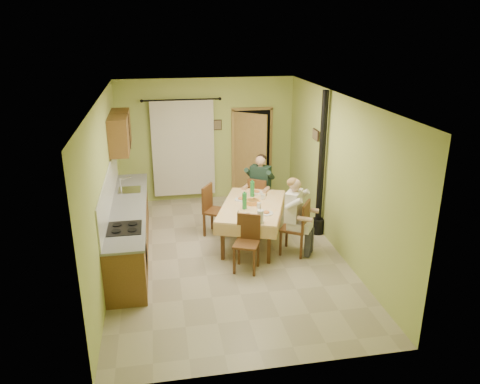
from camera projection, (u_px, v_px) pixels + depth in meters
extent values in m
cube|color=tan|center=(227.00, 255.00, 8.41)|extent=(4.00, 6.00, 0.01)
cube|color=#B3C364|center=(207.00, 140.00, 10.71)|extent=(4.00, 0.04, 2.80)
cube|color=#B3C364|center=(268.00, 266.00, 5.16)|extent=(4.00, 0.04, 2.80)
cube|color=#B3C364|center=(105.00, 188.00, 7.60)|extent=(0.04, 6.00, 2.80)
cube|color=#B3C364|center=(338.00, 175.00, 8.27)|extent=(0.04, 6.00, 2.80)
cube|color=white|center=(226.00, 98.00, 7.46)|extent=(4.00, 6.00, 0.04)
cube|color=brown|center=(130.00, 230.00, 8.35)|extent=(0.60, 3.60, 0.88)
cube|color=gray|center=(128.00, 206.00, 8.19)|extent=(0.64, 3.64, 0.04)
cube|color=white|center=(109.00, 190.00, 8.03)|extent=(0.02, 3.60, 0.66)
cube|color=silver|center=(129.00, 190.00, 8.93)|extent=(0.42, 0.42, 0.03)
cube|color=black|center=(125.00, 228.00, 7.26)|extent=(0.52, 0.56, 0.02)
cube|color=black|center=(146.00, 254.00, 7.47)|extent=(0.01, 0.55, 0.55)
cube|color=brown|center=(120.00, 132.00, 9.02)|extent=(0.35, 1.40, 0.70)
cylinder|color=black|center=(181.00, 100.00, 10.18)|extent=(1.70, 0.04, 0.04)
cube|color=silver|center=(183.00, 149.00, 10.58)|extent=(1.40, 0.06, 2.20)
cube|color=black|center=(252.00, 154.00, 11.00)|extent=(0.84, 0.03, 2.06)
cube|color=#A27D44|center=(233.00, 155.00, 10.91)|extent=(0.06, 0.06, 2.12)
cube|color=#A27D44|center=(270.00, 153.00, 11.06)|extent=(0.06, 0.06, 2.12)
cube|color=#A27D44|center=(252.00, 109.00, 10.62)|extent=(0.96, 0.06, 0.06)
cube|color=#A27D44|center=(250.00, 157.00, 10.73)|extent=(0.66, 0.54, 2.04)
cube|color=#E6B97A|center=(252.00, 206.00, 8.65)|extent=(1.62, 2.05, 0.04)
cube|color=#E6B97A|center=(245.00, 231.00, 7.85)|extent=(1.01, 0.38, 0.22)
cube|color=#E6B97A|center=(258.00, 195.00, 9.52)|extent=(1.01, 0.38, 0.22)
cube|color=#E6B97A|center=(224.00, 210.00, 8.77)|extent=(0.62, 1.69, 0.22)
cube|color=#E6B97A|center=(281.00, 213.00, 8.60)|extent=(0.62, 1.69, 0.22)
cylinder|color=white|center=(257.00, 192.00, 9.25)|extent=(0.25, 0.25, 0.02)
ellipsoid|color=#CC7233|center=(257.00, 191.00, 9.24)|extent=(0.12, 0.12, 0.05)
cylinder|color=white|center=(248.00, 217.00, 8.08)|extent=(0.25, 0.25, 0.02)
ellipsoid|color=#CC7233|center=(248.00, 216.00, 8.08)|extent=(0.12, 0.12, 0.05)
cylinder|color=white|center=(266.00, 213.00, 8.24)|extent=(0.25, 0.25, 0.02)
ellipsoid|color=#CC7233|center=(266.00, 212.00, 8.23)|extent=(0.12, 0.12, 0.05)
cylinder|color=white|center=(241.00, 199.00, 8.88)|extent=(0.25, 0.25, 0.02)
ellipsoid|color=#CC7233|center=(241.00, 198.00, 8.87)|extent=(0.12, 0.12, 0.05)
cylinder|color=#FCA144|center=(253.00, 202.00, 8.67)|extent=(0.26, 0.26, 0.08)
cylinder|color=white|center=(248.00, 216.00, 8.13)|extent=(0.28, 0.28, 0.02)
cube|color=tan|center=(247.00, 216.00, 8.08)|extent=(0.07, 0.07, 0.03)
cube|color=tan|center=(251.00, 214.00, 8.14)|extent=(0.07, 0.07, 0.03)
cube|color=tan|center=(245.00, 215.00, 8.13)|extent=(0.07, 0.07, 0.03)
cube|color=tan|center=(247.00, 215.00, 8.10)|extent=(0.07, 0.06, 0.03)
cube|color=tan|center=(248.00, 214.00, 8.16)|extent=(0.07, 0.07, 0.03)
cube|color=tan|center=(248.00, 214.00, 8.13)|extent=(0.06, 0.07, 0.03)
cube|color=tan|center=(247.00, 215.00, 8.12)|extent=(0.07, 0.06, 0.03)
cylinder|color=silver|center=(259.00, 205.00, 8.48)|extent=(0.07, 0.07, 0.10)
cylinder|color=silver|center=(263.00, 197.00, 8.89)|extent=(0.07, 0.07, 0.10)
cylinder|color=white|center=(260.00, 216.00, 7.82)|extent=(0.11, 0.11, 0.22)
cylinder|color=silver|center=(260.00, 215.00, 7.81)|extent=(0.02, 0.02, 0.30)
cube|color=#543117|center=(260.00, 199.00, 9.74)|extent=(0.55, 0.55, 0.04)
cube|color=#543117|center=(257.00, 190.00, 9.50)|extent=(0.35, 0.25, 0.45)
cube|color=#543117|center=(246.00, 244.00, 7.73)|extent=(0.52, 0.52, 0.04)
cube|color=#543117|center=(249.00, 226.00, 7.81)|extent=(0.38, 0.19, 0.45)
cube|color=#543117|center=(294.00, 228.00, 8.33)|extent=(0.60, 0.60, 0.04)
cube|color=#543117|center=(306.00, 216.00, 8.17)|extent=(0.27, 0.39, 0.50)
cube|color=#543117|center=(217.00, 211.00, 9.08)|extent=(0.59, 0.59, 0.04)
cube|color=#543117|center=(207.00, 197.00, 9.06)|extent=(0.25, 0.39, 0.49)
cube|color=#192D23|center=(258.00, 197.00, 9.62)|extent=(0.52, 0.53, 0.16)
cube|color=#192D23|center=(261.00, 179.00, 9.62)|extent=(0.46, 0.40, 0.54)
sphere|color=tan|center=(261.00, 161.00, 9.47)|extent=(0.21, 0.21, 0.21)
ellipsoid|color=black|center=(261.00, 158.00, 9.50)|extent=(0.21, 0.21, 0.16)
cube|color=silver|center=(300.00, 225.00, 8.27)|extent=(0.53, 0.52, 0.16)
cube|color=silver|center=(294.00, 206.00, 8.19)|extent=(0.40, 0.46, 0.54)
sphere|color=tan|center=(295.00, 185.00, 8.06)|extent=(0.21, 0.21, 0.21)
ellipsoid|color=olive|center=(293.00, 182.00, 8.06)|extent=(0.21, 0.21, 0.16)
cylinder|color=black|center=(321.00, 165.00, 8.81)|extent=(0.12, 0.12, 2.80)
cylinder|color=black|center=(318.00, 226.00, 9.23)|extent=(0.24, 0.24, 0.30)
cube|color=black|center=(218.00, 125.00, 10.61)|extent=(0.19, 0.03, 0.23)
cube|color=brown|center=(316.00, 135.00, 9.22)|extent=(0.03, 0.31, 0.21)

